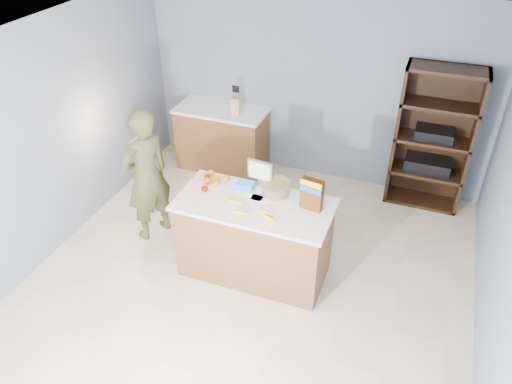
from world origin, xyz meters
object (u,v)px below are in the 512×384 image
(person, at_px, (147,176))
(tv, at_px, (260,172))
(counter_peninsula, at_px, (254,241))
(cereal_box, at_px, (312,192))
(shelving_unit, at_px, (433,140))

(person, height_order, tv, person)
(person, bearing_deg, tv, 119.44)
(counter_peninsula, bearing_deg, cereal_box, 11.35)
(shelving_unit, bearing_deg, counter_peninsula, -127.11)
(counter_peninsula, relative_size, person, 0.98)
(shelving_unit, height_order, tv, shelving_unit)
(counter_peninsula, xyz_separation_m, shelving_unit, (1.55, 2.05, 0.45))
(person, height_order, cereal_box, person)
(tv, xyz_separation_m, cereal_box, (0.60, -0.22, 0.03))
(counter_peninsula, height_order, tv, tv)
(person, xyz_separation_m, cereal_box, (1.90, -0.09, 0.30))
(counter_peninsula, distance_m, person, 1.42)
(counter_peninsula, height_order, cereal_box, cereal_box)
(cereal_box, bearing_deg, tv, 160.12)
(person, bearing_deg, shelving_unit, 146.33)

